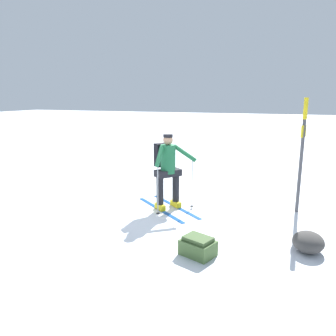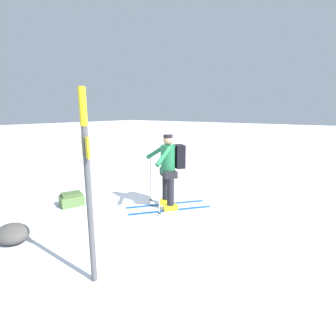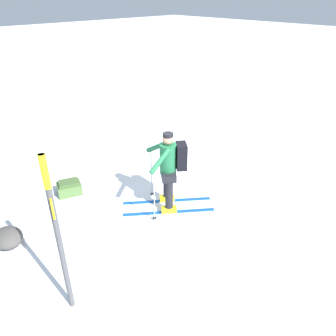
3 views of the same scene
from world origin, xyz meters
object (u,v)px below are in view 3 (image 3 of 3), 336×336
(dropped_backpack, at_px, (69,188))
(rock_boulder, at_px, (8,238))
(skier, at_px, (170,167))
(trail_marker, at_px, (56,226))

(dropped_backpack, xyz_separation_m, rock_boulder, (0.74, -1.58, 0.02))
(skier, height_order, trail_marker, trail_marker)
(rock_boulder, bearing_deg, skier, 68.43)
(skier, bearing_deg, trail_marker, -74.02)
(dropped_backpack, relative_size, trail_marker, 0.25)
(skier, distance_m, dropped_backpack, 2.35)
(skier, xyz_separation_m, dropped_backpack, (-1.85, -1.22, -0.78))
(skier, height_order, rock_boulder, skier)
(trail_marker, xyz_separation_m, rock_boulder, (-1.86, -0.16, -1.24))
(rock_boulder, bearing_deg, dropped_backpack, 115.20)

